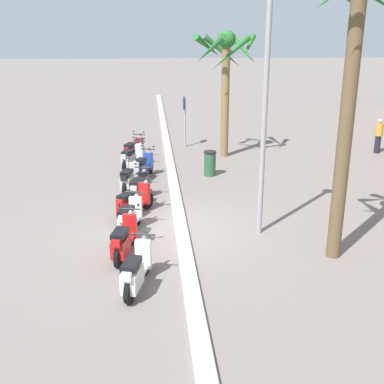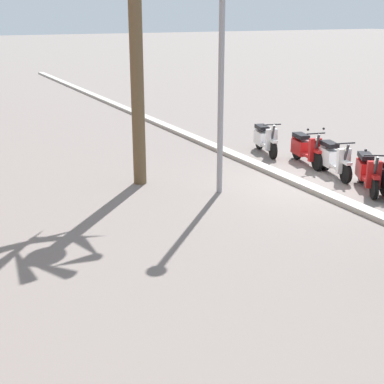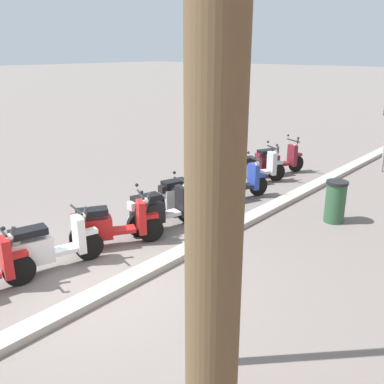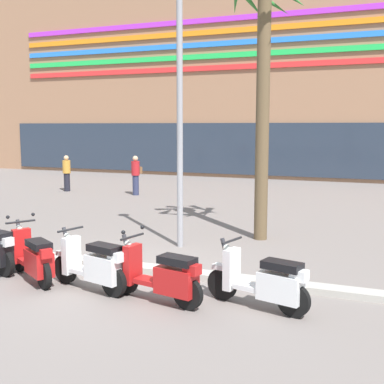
{
  "view_description": "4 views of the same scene",
  "coord_description": "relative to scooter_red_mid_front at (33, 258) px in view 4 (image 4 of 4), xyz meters",
  "views": [
    {
      "loc": [
        12.2,
        -0.38,
        5.12
      ],
      "look_at": [
        0.61,
        0.63,
        1.25
      ],
      "focal_mm": 44.39,
      "sensor_mm": 36.0,
      "label": 1
    },
    {
      "loc": [
        -10.78,
        9.0,
        4.27
      ],
      "look_at": [
        -1.56,
        4.28,
        0.86
      ],
      "focal_mm": 51.46,
      "sensor_mm": 36.0,
      "label": 2
    },
    {
      "loc": [
        3.8,
        5.3,
        3.7
      ],
      "look_at": [
        -2.42,
        -0.09,
        0.96
      ],
      "focal_mm": 40.18,
      "sensor_mm": 36.0,
      "label": 3
    },
    {
      "loc": [
        4.99,
        -8.03,
        2.84
      ],
      "look_at": [
        0.41,
        3.41,
        1.19
      ],
      "focal_mm": 46.13,
      "sensor_mm": 36.0,
      "label": 4
    }
  ],
  "objects": [
    {
      "name": "scooter_white_last_in_row",
      "position": [
        1.32,
        -0.04,
        0.01
      ],
      "size": [
        1.72,
        0.73,
        1.04
      ],
      "color": "black",
      "rests_on": "ground"
    },
    {
      "name": "scooter_red_mid_front",
      "position": [
        0.0,
        0.0,
        0.0
      ],
      "size": [
        1.63,
        1.07,
        1.17
      ],
      "color": "black",
      "rests_on": "ground"
    },
    {
      "name": "scooter_white_gap_after_mid",
      "position": [
        4.26,
        0.19,
        -0.0
      ],
      "size": [
        1.76,
        0.74,
        1.04
      ],
      "color": "black",
      "rests_on": "ground"
    },
    {
      "name": "palm_tree_far_corner",
      "position": [
        3.04,
        4.92,
        4.66
      ],
      "size": [
        2.13,
        2.16,
        6.74
      ],
      "color": "brown",
      "rests_on": "ground"
    },
    {
      "name": "mall_facade_backdrop",
      "position": [
        2.18,
        24.22,
        6.51
      ],
      "size": [
        41.59,
        10.63,
        13.94
      ],
      "color": "#9E7051",
      "rests_on": "ground"
    },
    {
      "name": "pedestrian_by_palm_tree",
      "position": [
        -3.71,
        10.85,
        0.41
      ],
      "size": [
        0.38,
        0.45,
        1.63
      ],
      "color": "#2D3351",
      "rests_on": "ground"
    },
    {
      "name": "scooter_red_second_in_line",
      "position": [
        2.67,
        -0.14,
        -0.0
      ],
      "size": [
        1.8,
        0.7,
        1.17
      ],
      "color": "black",
      "rests_on": "ground"
    },
    {
      "name": "ground_plane",
      "position": [
        0.97,
        0.96,
        -0.45
      ],
      "size": [
        200.0,
        200.0,
        0.0
      ],
      "primitive_type": "plane",
      "color": "slate"
    },
    {
      "name": "pedestrian_window_shopping",
      "position": [
        -7.09,
        10.81,
        0.37
      ],
      "size": [
        0.34,
        0.34,
        1.57
      ],
      "color": "black",
      "rests_on": "ground"
    },
    {
      "name": "curb_strip",
      "position": [
        0.97,
        1.33,
        -0.39
      ],
      "size": [
        60.0,
        0.36,
        0.12
      ],
      "primitive_type": "cube",
      "color": "#ADA89E",
      "rests_on": "ground"
    },
    {
      "name": "street_lamp",
      "position": [
        1.45,
        3.44,
        3.46
      ],
      "size": [
        0.36,
        0.36,
        6.37
      ],
      "color": "#939399",
      "rests_on": "ground"
    }
  ]
}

